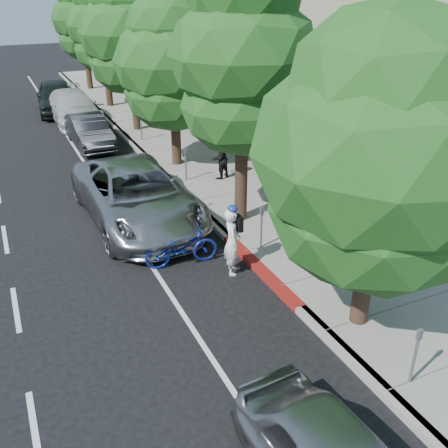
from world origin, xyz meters
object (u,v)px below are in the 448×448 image
street_tree_2 (173,63)px  dark_sedan (89,131)px  street_tree_0 (382,155)px  silver_suv (136,195)px  white_pickup (73,107)px  street_tree_3 (130,34)px  street_tree_5 (83,21)px  cyclist (232,242)px  bicycle (181,247)px  street_tree_4 (102,27)px  street_tree_1 (243,59)px  pedestrian (220,158)px  dark_suv_far (57,97)px

street_tree_2 → dark_sedan: bearing=121.3°
street_tree_0 → silver_suv: street_tree_0 is taller
street_tree_0 → white_pickup: 21.72m
silver_suv → street_tree_3: bearing=72.3°
street_tree_5 → white_pickup: size_ratio=1.27×
street_tree_5 → cyclist: bearing=-93.4°
bicycle → street_tree_4: bearing=-2.4°
street_tree_3 → street_tree_5: street_tree_3 is taller
street_tree_2 → dark_sedan: street_tree_2 is taller
street_tree_3 → silver_suv: bearing=-106.0°
bicycle → street_tree_1: bearing=-52.1°
street_tree_4 → bicycle: bearing=-97.8°
white_pickup → bicycle: bearing=-91.8°
street_tree_1 → street_tree_5: size_ratio=1.09×
street_tree_3 → dark_sedan: bearing=-151.3°
street_tree_0 → cyclist: (-1.60, 3.33, -3.16)m
street_tree_1 → pedestrian: (0.93, 3.65, -4.19)m
street_tree_2 → silver_suv: (-3.01, -4.50, -3.32)m
street_tree_0 → street_tree_3: 18.01m
street_tree_4 → silver_suv: bearing=-100.3°
street_tree_1 → street_tree_2: (0.00, 6.00, -0.90)m
street_tree_0 → street_tree_4: 24.01m
bicycle → dark_sedan: size_ratio=0.47×
street_tree_5 → silver_suv: bearing=-97.6°
street_tree_4 → bicycle: size_ratio=3.62×
street_tree_2 → bicycle: (-2.70, -7.72, -3.70)m
street_tree_2 → street_tree_5: 18.00m
cyclist → street_tree_3: bearing=13.2°
bicycle → dark_suv_far: size_ratio=0.38×
street_tree_0 → street_tree_3: size_ratio=0.89×
street_tree_2 → dark_suv_far: (-3.10, 12.17, -3.32)m
street_tree_0 → street_tree_1: 6.09m
silver_suv → dark_sedan: size_ratio=1.50×
cyclist → silver_suv: 4.40m
street_tree_2 → dark_sedan: (-2.74, 4.50, -3.51)m
white_pickup → street_tree_0: bearing=-84.5°
street_tree_2 → street_tree_4: (-0.00, 12.00, 0.45)m
pedestrian → white_pickup: bearing=-96.4°
street_tree_1 → street_tree_3: bearing=90.0°
street_tree_0 → street_tree_2: 12.00m
street_tree_4 → dark_suv_far: 4.89m
street_tree_0 → bicycle: (-2.70, 4.28, -3.56)m
street_tree_1 → bicycle: 5.60m
bicycle → street_tree_5: bearing=-0.6°
dark_suv_far → pedestrian: size_ratio=3.38×
street_tree_5 → dark_sedan: bearing=-101.5°
street_tree_3 → street_tree_4: 6.00m
street_tree_2 → pedestrian: street_tree_2 is taller
street_tree_4 → street_tree_1: bearing=-90.0°
street_tree_1 → silver_suv: (-3.01, 1.50, -4.22)m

